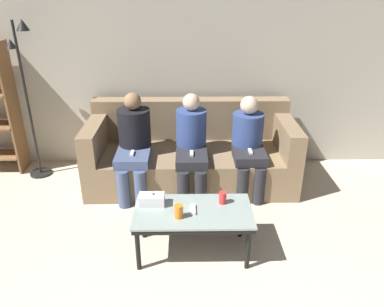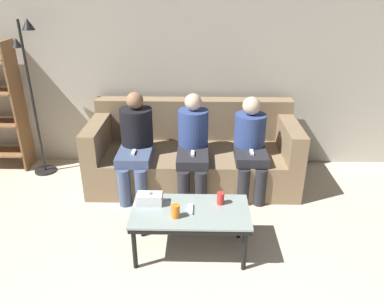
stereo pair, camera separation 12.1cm
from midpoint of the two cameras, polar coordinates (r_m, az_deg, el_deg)
The scene contains 11 objects.
wall_back at distance 4.63m, azimuth -1.01°, elevation 13.67°, with size 12.00×0.06×2.60m.
couch at distance 4.42m, azimuth -0.92°, elevation -0.22°, with size 2.35×0.96×0.91m.
coffee_table at distance 3.23m, azimuth -0.99°, elevation -9.33°, with size 1.01×0.53×0.43m.
cup_near_left at distance 3.09m, azimuth -3.16°, elevation -8.81°, with size 0.07×0.07×0.12m.
cup_near_right at distance 3.28m, azimuth 3.64°, elevation -6.76°, with size 0.06×0.06×0.11m.
tissue_box at distance 3.27m, azimuth -7.22°, elevation -6.99°, with size 0.22×0.12×0.13m.
game_remote at distance 3.20m, azimuth -0.99°, elevation -8.52°, with size 0.04×0.15×0.02m.
standing_lamp at distance 4.70m, azimuth -24.65°, elevation 9.46°, with size 0.31×0.26×1.84m.
seated_person_left_end at distance 4.16m, azimuth -9.67°, elevation 1.84°, with size 0.36×0.71×1.12m.
seated_person_mid_left at distance 4.10m, azimuth -0.94°, elevation 1.68°, with size 0.34×0.72×1.10m.
seated_person_mid_right at distance 4.16m, azimuth 7.77°, elevation 1.69°, with size 0.34×0.66×1.07m.
Camera 1 is at (-0.05, -0.69, 2.21)m, focal length 35.00 mm.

